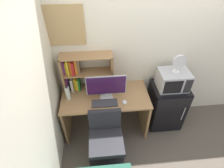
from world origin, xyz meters
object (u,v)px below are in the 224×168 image
object	(u,v)px
water_bottle	(68,93)
desk_chair	(106,141)
hutch_bookshelf	(80,72)
desk_fan	(179,63)
microwave	(173,80)
computer_mouse	(125,102)
mini_fridge	(166,105)
keyboard	(105,103)
wall_corkboard	(60,26)
monitor	(106,87)

from	to	relation	value
water_bottle	desk_chair	size ratio (longest dim) A/B	0.28
hutch_bookshelf	desk_fan	size ratio (longest dim) A/B	2.62
hutch_bookshelf	microwave	distance (m)	1.40
water_bottle	computer_mouse	bearing A→B (deg)	-11.61
microwave	mini_fridge	bearing A→B (deg)	-90.08
water_bottle	desk_fan	world-z (taller)	desk_fan
hutch_bookshelf	desk_chair	world-z (taller)	hutch_bookshelf
keyboard	water_bottle	world-z (taller)	water_bottle
computer_mouse	desk_fan	size ratio (longest dim) A/B	0.30
desk_chair	wall_corkboard	bearing A→B (deg)	121.06
microwave	desk_fan	xyz separation A→B (m)	(0.01, -0.01, 0.31)
computer_mouse	water_bottle	bearing A→B (deg)	168.39
hutch_bookshelf	computer_mouse	size ratio (longest dim) A/B	8.71
desk_fan	water_bottle	bearing A→B (deg)	-178.66
computer_mouse	keyboard	bearing A→B (deg)	178.19
mini_fridge	microwave	distance (m)	0.55
water_bottle	desk_chair	xyz separation A→B (m)	(0.51, -0.52, -0.51)
water_bottle	mini_fridge	bearing A→B (deg)	1.46
microwave	monitor	bearing A→B (deg)	-175.84
keyboard	hutch_bookshelf	bearing A→B (deg)	131.32
water_bottle	keyboard	bearing A→B (deg)	-16.74
desk_fan	wall_corkboard	distance (m)	1.67
hutch_bookshelf	desk_chair	size ratio (longest dim) A/B	0.90
computer_mouse	wall_corkboard	world-z (taller)	wall_corkboard
computer_mouse	desk_chair	xyz separation A→B (m)	(-0.30, -0.35, -0.41)
hutch_bookshelf	keyboard	distance (m)	0.60
wall_corkboard	monitor	bearing A→B (deg)	-32.48
keyboard	microwave	bearing A→B (deg)	10.89
keyboard	monitor	bearing A→B (deg)	74.35
hutch_bookshelf	desk_chair	bearing A→B (deg)	-66.39
keyboard	mini_fridge	xyz separation A→B (m)	(1.05, 0.20, -0.36)
monitor	water_bottle	distance (m)	0.57
computer_mouse	wall_corkboard	xyz separation A→B (m)	(-0.81, 0.49, 0.96)
monitor	wall_corkboard	world-z (taller)	wall_corkboard
wall_corkboard	hutch_bookshelf	bearing A→B (deg)	-28.06
wall_corkboard	computer_mouse	bearing A→B (deg)	-31.26
keyboard	computer_mouse	xyz separation A→B (m)	(0.29, -0.01, 0.00)
water_bottle	wall_corkboard	world-z (taller)	wall_corkboard
keyboard	desk_fan	distance (m)	1.19
hutch_bookshelf	microwave	world-z (taller)	hutch_bookshelf
microwave	desk_fan	world-z (taller)	desk_fan
keyboard	desk_chair	world-z (taller)	desk_chair
desk_chair	mini_fridge	bearing A→B (deg)	27.64
desk_chair	hutch_bookshelf	bearing A→B (deg)	113.61
keyboard	desk_chair	size ratio (longest dim) A/B	0.45
mini_fridge	desk_fan	xyz separation A→B (m)	(0.01, -0.00, 0.86)
water_bottle	mini_fridge	size ratio (longest dim) A/B	0.28
desk_fan	microwave	bearing A→B (deg)	149.01
keyboard	microwave	size ratio (longest dim) A/B	0.84
computer_mouse	mini_fridge	bearing A→B (deg)	15.30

